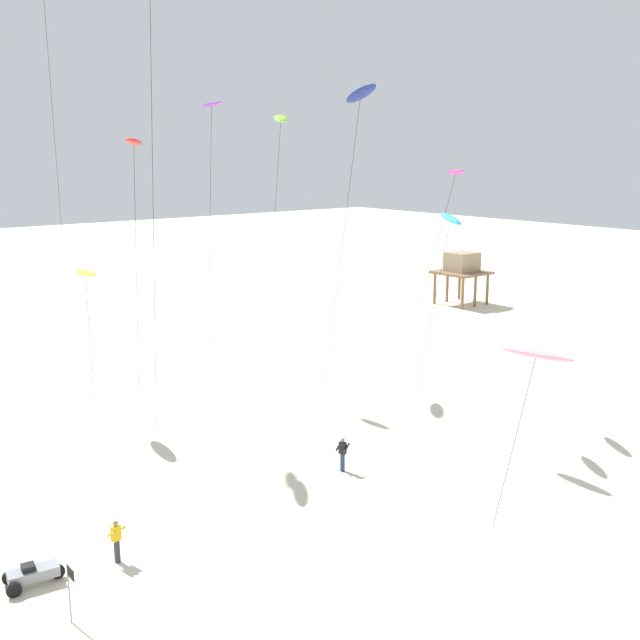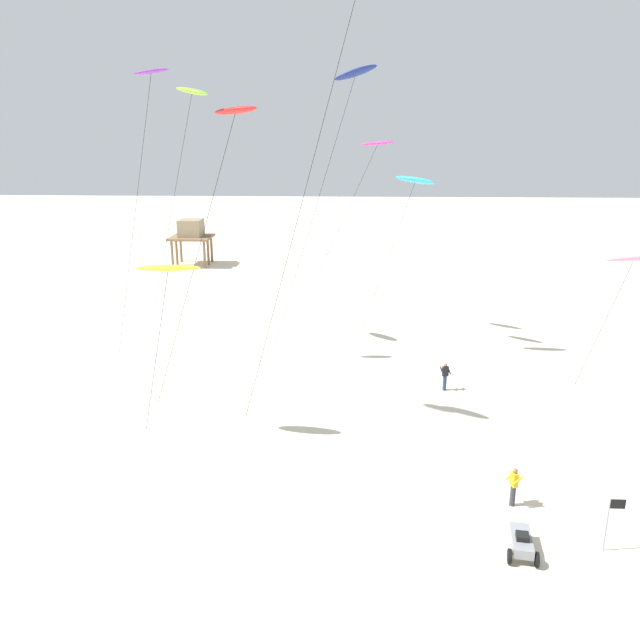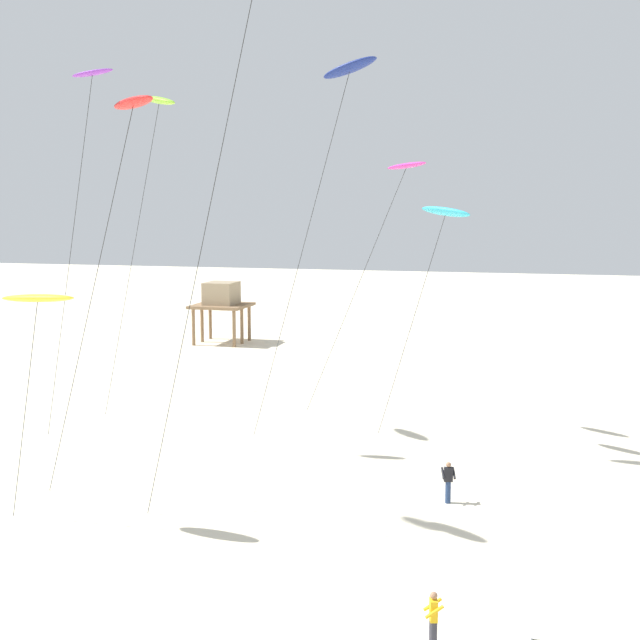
% 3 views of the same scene
% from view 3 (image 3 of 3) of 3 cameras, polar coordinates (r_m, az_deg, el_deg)
% --- Properties ---
extents(ground_plane, '(260.00, 260.00, 0.00)m').
position_cam_3_polar(ground_plane, '(25.57, 0.62, -19.89)').
color(ground_plane, beige).
extents(kite_navy, '(6.82, 2.57, 18.48)m').
position_cam_3_polar(kite_navy, '(40.93, 1.89, 15.85)').
color(kite_navy, navy).
rests_on(kite_navy, ground).
extents(kite_red, '(6.54, 3.01, 15.63)m').
position_cam_3_polar(kite_red, '(32.72, -12.10, 13.41)').
color(kite_red, red).
rests_on(kite_red, ground).
extents(kite_yellow, '(3.54, 1.36, 8.73)m').
position_cam_3_polar(kite_yellow, '(32.69, -17.89, 1.31)').
color(kite_yellow, yellow).
rests_on(kite_yellow, ground).
extents(kite_cyan, '(4.87, 2.39, 11.85)m').
position_cam_3_polar(kite_cyan, '(42.54, 8.14, 6.92)').
color(kite_cyan, '#33BFE0').
rests_on(kite_cyan, ground).
extents(kite_purple, '(5.10, 1.84, 18.01)m').
position_cam_3_polar(kite_purple, '(43.20, -14.64, 14.76)').
color(kite_purple, purple).
rests_on(kite_purple, ground).
extents(kite_lime, '(6.03, 2.96, 17.44)m').
position_cam_3_polar(kite_lime, '(46.49, -10.43, 13.74)').
color(kite_lime, '#8CD833').
rests_on(kite_lime, ground).
extents(kite_magenta, '(7.27, 3.28, 13.98)m').
position_cam_3_polar(kite_magenta, '(45.92, 5.56, 9.78)').
color(kite_magenta, '#D8339E').
rests_on(kite_magenta, ground).
extents(kite_flyer_nearest, '(0.65, 0.63, 1.67)m').
position_cam_3_polar(kite_flyer_nearest, '(35.63, 8.33, -10.32)').
color(kite_flyer_nearest, navy).
rests_on(kite_flyer_nearest, ground).
extents(kite_flyer_middle, '(0.62, 0.64, 1.67)m').
position_cam_3_polar(kite_flyer_middle, '(24.63, 7.37, -18.76)').
color(kite_flyer_middle, '#33333D').
rests_on(kite_flyer_middle, ground).
extents(stilt_house, '(4.52, 4.63, 5.19)m').
position_cam_3_polar(stilt_house, '(74.73, -6.42, 1.38)').
color(stilt_house, '#846647').
rests_on(stilt_house, ground).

